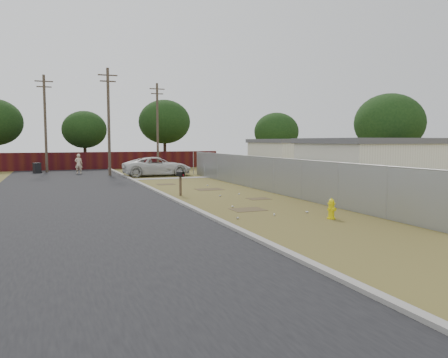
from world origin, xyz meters
name	(u,v)px	position (x,y,z in m)	size (l,w,h in m)	color
ground	(223,195)	(0.00, 0.00, 0.00)	(120.00, 120.00, 0.00)	olive
street	(82,186)	(-6.76, 8.05, 0.02)	(15.10, 60.00, 0.12)	black
chainlink_fence	(266,177)	(3.12, 1.03, 0.80)	(0.10, 27.06, 2.02)	gray
privacy_fence	(79,161)	(-6.00, 25.00, 0.90)	(30.00, 0.12, 1.80)	#41130E
utility_poles	(106,122)	(-3.67, 20.67, 4.69)	(12.60, 8.24, 9.00)	brown
houses	(337,161)	(9.70, 3.13, 1.56)	(9.30, 17.24, 3.10)	white
horizon_trees	(147,125)	(0.84, 23.56, 4.63)	(33.32, 31.94, 7.78)	#322216
fire_hydrant	(331,209)	(1.22, -8.17, 0.37)	(0.39, 0.39, 0.80)	yellow
mailbox	(180,176)	(-2.15, 0.77, 1.05)	(0.34, 0.58, 1.33)	brown
pickup_truck	(157,166)	(-0.29, 14.42, 0.80)	(2.64, 5.73, 1.59)	silver
pedestrian	(79,164)	(-6.33, 19.06, 0.90)	(0.66, 0.43, 1.80)	beige
trash_bin	(37,168)	(-9.83, 21.40, 0.49)	(0.84, 0.82, 0.95)	black
scattered_litter	(241,202)	(-0.16, -2.86, 0.04)	(3.33, 12.00, 0.07)	beige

